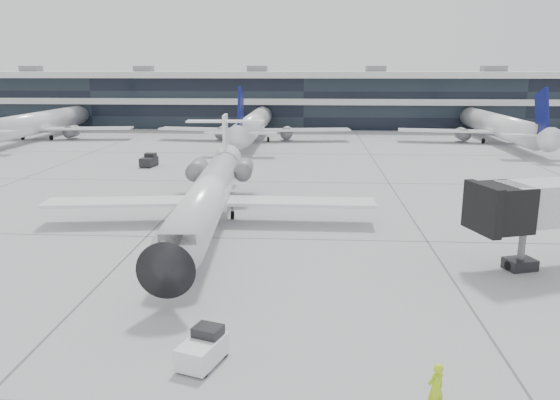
{
  "coord_description": "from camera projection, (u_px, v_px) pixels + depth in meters",
  "views": [
    {
      "loc": [
        1.86,
        -36.97,
        11.79
      ],
      "look_at": [
        -0.42,
        1.05,
        2.6
      ],
      "focal_mm": 35.0,
      "sensor_mm": 36.0,
      "label": 1
    }
  ],
  "objects": [
    {
      "name": "ramp_worker",
      "position": [
        436.0,
        389.0,
        18.87
      ],
      "size": [
        0.86,
        0.78,
        1.98
      ],
      "primitive_type": "imported",
      "rotation": [
        0.0,
        0.0,
        3.69
      ],
      "color": "#BDF019",
      "rests_on": "ground"
    },
    {
      "name": "bg_jet_center",
      "position": [
        255.0,
        140.0,
        92.58
      ],
      "size": [
        32.0,
        40.0,
        9.6
      ],
      "primitive_type": null,
      "color": "white",
      "rests_on": "ground"
    },
    {
      "name": "baggage_tug",
      "position": [
        203.0,
        349.0,
        22.3
      ],
      "size": [
        1.99,
        2.56,
        1.43
      ],
      "rotation": [
        0.0,
        0.0,
        -0.33
      ],
      "color": "white",
      "rests_on": "ground"
    },
    {
      "name": "traffic_cone",
      "position": [
        201.0,
        196.0,
        50.61
      ],
      "size": [
        0.51,
        0.51,
        0.61
      ],
      "rotation": [
        0.0,
        0.0,
        0.27
      ],
      "color": "#D7600B",
      "rests_on": "ground"
    },
    {
      "name": "bg_jet_left",
      "position": [
        43.0,
        138.0,
        94.74
      ],
      "size": [
        32.0,
        40.0,
        9.6
      ],
      "primitive_type": null,
      "color": "white",
      "rests_on": "ground"
    },
    {
      "name": "bg_jet_right",
      "position": [
        495.0,
        142.0,
        90.25
      ],
      "size": [
        32.0,
        40.0,
        9.6
      ],
      "primitive_type": null,
      "color": "white",
      "rests_on": "ground"
    },
    {
      "name": "regional_jet",
      "position": [
        210.0,
        192.0,
        42.09
      ],
      "size": [
        25.69,
        32.08,
        7.41
      ],
      "rotation": [
        0.0,
        0.0,
        0.06
      ],
      "color": "white",
      "rests_on": "ground"
    },
    {
      "name": "ground",
      "position": [
        285.0,
        239.0,
        38.75
      ],
      "size": [
        220.0,
        220.0,
        0.0
      ],
      "primitive_type": "plane",
      "color": "#979699",
      "rests_on": "ground"
    },
    {
      "name": "terminal",
      "position": [
        305.0,
        101.0,
        117.14
      ],
      "size": [
        170.0,
        22.0,
        10.0
      ],
      "primitive_type": "cube",
      "color": "black",
      "rests_on": "ground"
    },
    {
      "name": "far_tug",
      "position": [
        149.0,
        161.0,
        67.39
      ],
      "size": [
        1.83,
        2.7,
        1.6
      ],
      "rotation": [
        0.0,
        0.0,
        -0.14
      ],
      "color": "black",
      "rests_on": "ground"
    }
  ]
}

